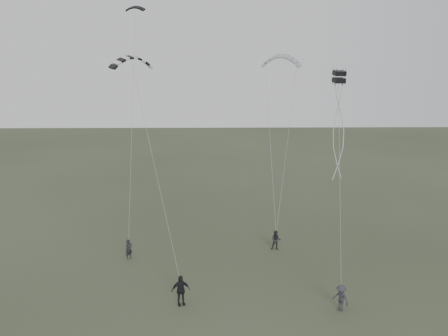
{
  "coord_description": "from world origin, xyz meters",
  "views": [
    {
      "loc": [
        0.16,
        -26.01,
        14.81
      ],
      "look_at": [
        0.66,
        4.98,
        7.04
      ],
      "focal_mm": 35.0,
      "sensor_mm": 36.0,
      "label": 1
    }
  ],
  "objects_px": {
    "flyer_right": "(276,240)",
    "kite_striped": "(132,57)",
    "flyer_center": "(181,290)",
    "kite_box": "(339,77)",
    "kite_pale_large": "(281,56)",
    "kite_dark_small": "(135,7)",
    "flyer_far": "(341,298)",
    "flyer_left": "(129,249)"
  },
  "relations": [
    {
      "from": "flyer_far",
      "to": "kite_dark_small",
      "type": "height_order",
      "value": "kite_dark_small"
    },
    {
      "from": "flyer_center",
      "to": "flyer_far",
      "type": "bearing_deg",
      "value": -21.78
    },
    {
      "from": "flyer_right",
      "to": "kite_striped",
      "type": "bearing_deg",
      "value": -161.24
    },
    {
      "from": "kite_dark_small",
      "to": "kite_pale_large",
      "type": "height_order",
      "value": "kite_dark_small"
    },
    {
      "from": "flyer_left",
      "to": "flyer_center",
      "type": "bearing_deg",
      "value": -98.56
    },
    {
      "from": "kite_pale_large",
      "to": "flyer_far",
      "type": "bearing_deg",
      "value": -68.46
    },
    {
      "from": "flyer_center",
      "to": "flyer_left",
      "type": "bearing_deg",
      "value": 107.49
    },
    {
      "from": "flyer_right",
      "to": "flyer_center",
      "type": "xyz_separation_m",
      "value": [
        -6.95,
        -7.94,
        0.18
      ]
    },
    {
      "from": "kite_pale_large",
      "to": "kite_dark_small",
      "type": "bearing_deg",
      "value": -150.11
    },
    {
      "from": "kite_dark_small",
      "to": "kite_pale_large",
      "type": "distance_m",
      "value": 13.51
    },
    {
      "from": "kite_box",
      "to": "flyer_far",
      "type": "bearing_deg",
      "value": -101.29
    },
    {
      "from": "flyer_right",
      "to": "kite_dark_small",
      "type": "distance_m",
      "value": 22.18
    },
    {
      "from": "flyer_center",
      "to": "kite_dark_small",
      "type": "distance_m",
      "value": 23.05
    },
    {
      "from": "flyer_left",
      "to": "kite_dark_small",
      "type": "bearing_deg",
      "value": 46.64
    },
    {
      "from": "flyer_left",
      "to": "flyer_far",
      "type": "relative_size",
      "value": 0.93
    },
    {
      "from": "flyer_left",
      "to": "kite_box",
      "type": "bearing_deg",
      "value": -55.88
    },
    {
      "from": "kite_dark_small",
      "to": "flyer_right",
      "type": "bearing_deg",
      "value": -17.26
    },
    {
      "from": "flyer_left",
      "to": "flyer_far",
      "type": "height_order",
      "value": "flyer_far"
    },
    {
      "from": "kite_striped",
      "to": "flyer_far",
      "type": "bearing_deg",
      "value": -64.42
    },
    {
      "from": "kite_dark_small",
      "to": "flyer_far",
      "type": "bearing_deg",
      "value": -36.05
    },
    {
      "from": "flyer_left",
      "to": "kite_pale_large",
      "type": "height_order",
      "value": "kite_pale_large"
    },
    {
      "from": "flyer_left",
      "to": "flyer_far",
      "type": "distance_m",
      "value": 15.94
    },
    {
      "from": "kite_striped",
      "to": "flyer_center",
      "type": "bearing_deg",
      "value": -96.99
    },
    {
      "from": "flyer_center",
      "to": "flyer_far",
      "type": "xyz_separation_m",
      "value": [
        9.7,
        -0.82,
        -0.14
      ]
    },
    {
      "from": "flyer_left",
      "to": "flyer_right",
      "type": "bearing_deg",
      "value": -35.81
    },
    {
      "from": "kite_dark_small",
      "to": "flyer_left",
      "type": "bearing_deg",
      "value": -80.44
    },
    {
      "from": "kite_box",
      "to": "flyer_right",
      "type": "bearing_deg",
      "value": 113.02
    },
    {
      "from": "flyer_center",
      "to": "kite_pale_large",
      "type": "height_order",
      "value": "kite_pale_large"
    },
    {
      "from": "kite_striped",
      "to": "flyer_left",
      "type": "bearing_deg",
      "value": 146.71
    },
    {
      "from": "flyer_right",
      "to": "flyer_far",
      "type": "bearing_deg",
      "value": -61.47
    },
    {
      "from": "flyer_center",
      "to": "kite_pale_large",
      "type": "xyz_separation_m",
      "value": [
        8.17,
        16.75,
        14.05
      ]
    },
    {
      "from": "flyer_right",
      "to": "flyer_center",
      "type": "distance_m",
      "value": 10.55
    },
    {
      "from": "kite_striped",
      "to": "kite_pale_large",
      "type": "bearing_deg",
      "value": 5.78
    },
    {
      "from": "kite_dark_small",
      "to": "kite_striped",
      "type": "relative_size",
      "value": 0.52
    },
    {
      "from": "kite_pale_large",
      "to": "flyer_left",
      "type": "bearing_deg",
      "value": -124.36
    },
    {
      "from": "flyer_center",
      "to": "kite_box",
      "type": "distance_m",
      "value": 16.45
    },
    {
      "from": "kite_dark_small",
      "to": "kite_striped",
      "type": "height_order",
      "value": "kite_dark_small"
    },
    {
      "from": "flyer_far",
      "to": "kite_striped",
      "type": "relative_size",
      "value": 0.55
    },
    {
      "from": "flyer_far",
      "to": "kite_dark_small",
      "type": "distance_m",
      "value": 27.19
    },
    {
      "from": "flyer_far",
      "to": "kite_dark_small",
      "type": "relative_size",
      "value": 1.06
    },
    {
      "from": "kite_striped",
      "to": "kite_box",
      "type": "distance_m",
      "value": 13.85
    },
    {
      "from": "flyer_center",
      "to": "kite_box",
      "type": "relative_size",
      "value": 2.7
    }
  ]
}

